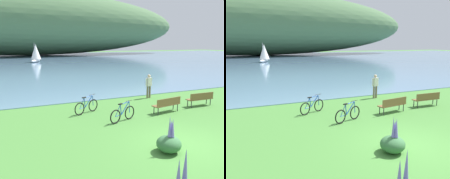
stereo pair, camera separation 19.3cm
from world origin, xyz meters
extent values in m
plane|color=#478438|center=(0.00, 0.00, 0.00)|extent=(200.00, 200.00, 0.00)
cube|color=#5B7F9E|center=(0.00, 48.30, 0.02)|extent=(180.00, 80.00, 0.04)
ellipsoid|color=#4C7047|center=(1.89, 73.25, 9.87)|extent=(104.56, 28.00, 19.66)
cube|color=brown|center=(2.05, 3.95, 0.45)|extent=(1.85, 0.73, 0.05)
cube|color=brown|center=(2.08, 3.74, 0.68)|extent=(1.79, 0.29, 0.40)
cylinder|color=#2D2D33|center=(1.27, 4.00, 0.23)|extent=(0.05, 0.05, 0.45)
cylinder|color=#2D2D33|center=(2.79, 4.22, 0.23)|extent=(0.05, 0.05, 0.45)
cylinder|color=#2D2D33|center=(1.32, 3.67, 0.23)|extent=(0.05, 0.05, 0.45)
cylinder|color=#2D2D33|center=(2.84, 3.89, 0.23)|extent=(0.05, 0.05, 0.45)
cube|color=brown|center=(4.85, 4.26, 0.45)|extent=(1.81, 0.53, 0.05)
cube|color=brown|center=(4.85, 4.05, 0.68)|extent=(1.80, 0.09, 0.40)
cylinder|color=#2D2D33|center=(4.09, 4.45, 0.23)|extent=(0.05, 0.05, 0.45)
cylinder|color=#2D2D33|center=(5.62, 4.41, 0.23)|extent=(0.05, 0.05, 0.45)
cylinder|color=#2D2D33|center=(4.09, 4.11, 0.23)|extent=(0.05, 0.05, 0.45)
cylinder|color=#2D2D33|center=(5.62, 4.08, 0.23)|extent=(0.05, 0.05, 0.45)
torus|color=black|center=(-0.46, 3.70, 0.36)|extent=(0.70, 0.30, 0.72)
torus|color=black|center=(-1.44, 3.34, 0.36)|extent=(0.70, 0.30, 0.72)
cylinder|color=#1E4CB2|center=(-0.77, 3.58, 0.67)|extent=(0.58, 0.25, 0.61)
cylinder|color=#1E4CB2|center=(-0.81, 3.57, 0.94)|extent=(0.63, 0.26, 0.09)
cylinder|color=#1E4CB2|center=(-1.08, 3.47, 0.65)|extent=(0.13, 0.08, 0.54)
cylinder|color=#1E4CB2|center=(-1.24, 3.41, 0.37)|extent=(0.41, 0.17, 0.05)
cylinder|color=#1E4CB2|center=(-1.28, 3.40, 0.64)|extent=(0.36, 0.15, 0.56)
cylinder|color=#1E4CB2|center=(-0.48, 3.69, 0.66)|extent=(0.09, 0.06, 0.60)
cube|color=black|center=(-1.12, 3.45, 0.94)|extent=(0.26, 0.18, 0.05)
cylinder|color=black|center=(-0.50, 3.68, 1.00)|extent=(0.46, 0.19, 0.02)
torus|color=black|center=(-1.68, 5.88, 0.36)|extent=(0.68, 0.36, 0.72)
torus|color=black|center=(-2.63, 5.43, 0.36)|extent=(0.68, 0.36, 0.72)
cylinder|color=#1E4CB2|center=(-1.99, 5.74, 0.67)|extent=(0.57, 0.30, 0.61)
cylinder|color=#1E4CB2|center=(-2.02, 5.72, 0.94)|extent=(0.61, 0.32, 0.09)
cylinder|color=#1E4CB2|center=(-2.28, 5.60, 0.65)|extent=(0.13, 0.09, 0.54)
cylinder|color=#1E4CB2|center=(-2.44, 5.52, 0.37)|extent=(0.40, 0.21, 0.05)
cylinder|color=#1E4CB2|center=(-2.48, 5.51, 0.64)|extent=(0.35, 0.18, 0.56)
cylinder|color=#1E4CB2|center=(-1.71, 5.87, 0.66)|extent=(0.09, 0.07, 0.60)
cube|color=black|center=(-2.32, 5.58, 0.94)|extent=(0.26, 0.19, 0.05)
cylinder|color=black|center=(-1.73, 5.86, 1.00)|extent=(0.44, 0.23, 0.02)
cylinder|color=#72604C|center=(3.04, 7.45, 0.44)|extent=(0.14, 0.14, 0.88)
cylinder|color=#72604C|center=(3.27, 7.51, 0.44)|extent=(0.14, 0.14, 0.88)
cube|color=silver|center=(3.16, 7.48, 1.18)|extent=(0.42, 0.31, 0.60)
sphere|color=beige|center=(3.16, 7.48, 1.60)|extent=(0.22, 0.22, 0.22)
cylinder|color=silver|center=(2.91, 7.41, 1.18)|extent=(0.09, 0.09, 0.56)
cylinder|color=silver|center=(3.41, 7.54, 1.18)|extent=(0.09, 0.09, 0.56)
cone|color=#7A6BC6|center=(-2.73, -2.88, 0.96)|extent=(0.12, 0.12, 0.66)
cone|color=#7A6BC6|center=(-2.47, -2.81, 1.05)|extent=(0.13, 0.13, 0.84)
cone|color=#7A6BC6|center=(-2.53, -2.88, 1.04)|extent=(0.13, 0.13, 0.82)
ellipsoid|color=#386B3D|center=(-1.00, -0.30, 0.31)|extent=(0.91, 0.91, 0.61)
cylinder|color=#386B3D|center=(-0.95, -0.32, 0.55)|extent=(0.02, 0.02, 0.12)
cone|color=#7A6BC6|center=(-0.95, -0.32, 0.90)|extent=(0.14, 0.14, 0.58)
cylinder|color=#386B3D|center=(-1.03, -0.34, 0.55)|extent=(0.02, 0.02, 0.12)
cone|color=#7A6BC6|center=(-1.03, -0.34, 1.00)|extent=(0.12, 0.12, 0.79)
cylinder|color=#386B3D|center=(-0.94, -0.40, 0.55)|extent=(0.02, 0.02, 0.12)
cone|color=#7A6BC6|center=(-0.94, -0.40, 0.96)|extent=(0.14, 0.14, 0.71)
cylinder|color=#386B3D|center=(-0.88, -0.26, 0.55)|extent=(0.02, 0.02, 0.12)
cone|color=#7A6BC6|center=(-0.88, -0.26, 0.90)|extent=(0.10, 0.10, 0.58)
ellipsoid|color=white|center=(-0.16, 44.12, 0.33)|extent=(2.55, 3.34, 0.59)
cylinder|color=#B2B2B2|center=(-0.29, 43.90, 2.30)|extent=(0.08, 0.08, 3.34)
cone|color=white|center=(0.01, 44.39, 2.13)|extent=(2.73, 2.73, 3.01)
camera|label=1|loc=(-6.29, -6.94, 3.94)|focal=38.63mm
camera|label=2|loc=(-6.12, -7.02, 3.94)|focal=38.63mm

